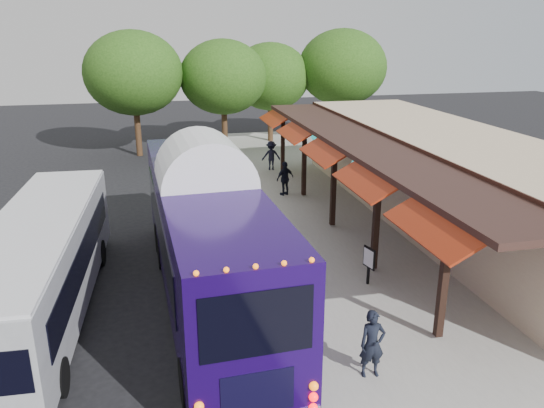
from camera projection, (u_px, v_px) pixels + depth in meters
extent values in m
plane|color=black|center=(256.00, 286.00, 16.03)|extent=(90.00, 90.00, 0.00)
cube|color=#9E9B93|center=(361.00, 226.00, 20.76)|extent=(10.00, 40.00, 0.15)
cube|color=gray|center=(237.00, 236.00, 19.73)|extent=(0.20, 40.00, 0.16)
cube|color=tan|center=(447.00, 178.00, 20.95)|extent=(5.00, 20.00, 3.60)
cube|color=black|center=(390.00, 144.00, 19.96)|extent=(0.06, 20.00, 0.60)
cube|color=#331E19|center=(364.00, 142.00, 19.70)|extent=(2.60, 20.00, 0.18)
cube|color=black|center=(444.00, 277.00, 12.55)|extent=(0.18, 0.18, 3.16)
cube|color=maroon|center=(433.00, 226.00, 12.04)|extent=(1.00, 3.20, 0.57)
cube|color=black|center=(376.00, 221.00, 16.26)|extent=(0.18, 0.18, 3.16)
cube|color=maroon|center=(365.00, 179.00, 15.75)|extent=(1.00, 3.20, 0.57)
cube|color=black|center=(333.00, 185.00, 19.96)|extent=(0.18, 0.18, 3.16)
cube|color=maroon|center=(324.00, 151.00, 19.45)|extent=(1.00, 3.20, 0.57)
cube|color=black|center=(304.00, 161.00, 23.67)|extent=(0.18, 0.18, 3.16)
cube|color=maroon|center=(295.00, 131.00, 23.16)|extent=(1.00, 3.20, 0.57)
cube|color=black|center=(283.00, 143.00, 27.37)|extent=(0.18, 0.18, 3.16)
cube|color=maroon|center=(275.00, 117.00, 26.86)|extent=(1.00, 3.20, 0.57)
sphere|color=#178282|center=(423.00, 207.00, 14.16)|extent=(0.26, 0.26, 0.26)
sphere|color=#178282|center=(355.00, 163.00, 18.79)|extent=(0.26, 0.26, 0.26)
sphere|color=#178282|center=(314.00, 137.00, 23.42)|extent=(0.26, 0.26, 0.26)
cube|color=#1B064C|center=(207.00, 233.00, 14.79)|extent=(3.04, 11.91, 3.10)
cube|color=#1B064C|center=(209.00, 287.00, 15.32)|extent=(2.99, 11.79, 0.34)
ellipsoid|color=white|center=(205.00, 180.00, 14.31)|extent=(3.03, 11.67, 0.55)
cube|color=black|center=(242.00, 327.00, 9.15)|extent=(2.06, 0.12, 1.28)
sphere|color=#FF0C0C|center=(300.00, 406.00, 9.94)|extent=(0.18, 0.18, 0.18)
cylinder|color=black|center=(177.00, 382.00, 10.86)|extent=(0.34, 1.04, 1.02)
cylinder|color=black|center=(285.00, 367.00, 11.34)|extent=(0.34, 1.04, 1.02)
cylinder|color=black|center=(164.00, 236.00, 18.52)|extent=(0.34, 1.04, 1.02)
cylinder|color=black|center=(229.00, 231.00, 18.99)|extent=(0.34, 1.04, 1.02)
cube|color=gray|center=(41.00, 265.00, 13.97)|extent=(2.68, 10.31, 2.35)
cube|color=black|center=(85.00, 254.00, 14.15)|extent=(0.42, 8.68, 0.89)
cube|color=silver|center=(35.00, 222.00, 13.59)|extent=(2.63, 10.10, 0.09)
cylinder|color=black|center=(68.00, 376.00, 11.21)|extent=(0.29, 0.86, 0.85)
cylinder|color=black|center=(29.00, 259.00, 16.93)|extent=(0.29, 0.86, 0.85)
cylinder|color=black|center=(96.00, 253.00, 17.36)|extent=(0.29, 0.86, 0.85)
imported|color=black|center=(372.00, 344.00, 11.44)|extent=(0.59, 0.40, 1.56)
imported|color=black|center=(245.00, 199.00, 21.02)|extent=(0.91, 0.76, 1.68)
imported|color=black|center=(285.00, 178.00, 24.14)|extent=(1.00, 0.72, 1.58)
imported|color=black|center=(271.00, 155.00, 28.55)|extent=(1.05, 0.66, 1.56)
cube|color=black|center=(369.00, 266.00, 15.67)|extent=(0.08, 0.08, 1.17)
cube|color=black|center=(369.00, 258.00, 15.59)|extent=(0.17, 0.53, 0.64)
cube|color=white|center=(368.00, 258.00, 15.58)|extent=(0.11, 0.44, 0.53)
cylinder|color=#382314|center=(225.00, 126.00, 33.64)|extent=(0.36, 0.36, 3.12)
ellipsoid|color=#1D4511|center=(223.00, 77.00, 32.69)|extent=(5.39, 5.39, 4.58)
cylinder|color=#382314|center=(270.00, 121.00, 35.90)|extent=(0.36, 0.36, 3.00)
ellipsoid|color=#1D4511|center=(270.00, 77.00, 34.98)|extent=(5.19, 5.19, 4.41)
cylinder|color=#382314|center=(340.00, 117.00, 36.20)|extent=(0.36, 0.36, 3.39)
ellipsoid|color=#1D4511|center=(342.00, 67.00, 35.16)|extent=(5.86, 5.86, 4.98)
cylinder|color=#382314|center=(138.00, 128.00, 32.16)|extent=(0.36, 0.36, 3.36)
ellipsoid|color=#1D4511|center=(133.00, 73.00, 31.13)|extent=(5.80, 5.80, 4.93)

